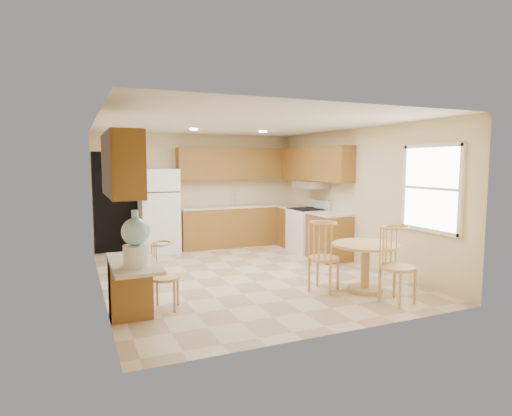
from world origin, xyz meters
name	(u,v)px	position (x,y,z in m)	size (l,w,h in m)	color
floor	(243,274)	(0.00, 0.00, 0.00)	(5.50, 5.50, 0.00)	beige
ceiling	(243,124)	(0.00, 0.00, 2.50)	(4.50, 5.50, 0.02)	white
wall_back	(198,191)	(0.00, 2.75, 1.25)	(4.50, 0.02, 2.50)	beige
wall_front	(338,221)	(0.00, -2.75, 1.25)	(4.50, 0.02, 2.50)	beige
wall_left	(99,206)	(-2.25, 0.00, 1.25)	(0.02, 5.50, 2.50)	beige
wall_right	(355,196)	(2.25, 0.00, 1.25)	(0.02, 5.50, 2.50)	beige
doorway	(117,202)	(-1.75, 2.73, 1.05)	(0.90, 0.02, 2.10)	black
base_cab_back	(239,226)	(0.88, 2.45, 0.43)	(2.75, 0.60, 0.87)	#8F5F24
counter_back	(239,206)	(0.88, 2.45, 0.89)	(2.75, 0.63, 0.04)	beige
base_cab_right_a	(293,227)	(1.95, 1.85, 0.43)	(0.60, 0.59, 0.87)	#8F5F24
counter_right_a	(294,207)	(1.95, 1.85, 0.89)	(0.63, 0.59, 0.04)	beige
base_cab_right_b	(329,237)	(1.95, 0.40, 0.43)	(0.60, 0.80, 0.87)	#8F5F24
counter_right_b	(330,214)	(1.95, 0.40, 0.89)	(0.63, 0.80, 0.04)	beige
upper_cab_back	(237,164)	(0.88, 2.58, 1.85)	(2.75, 0.33, 0.70)	#8F5F24
upper_cab_right	(314,164)	(2.08, 1.21, 1.85)	(0.33, 2.42, 0.70)	#8F5F24
upper_cab_left	(121,165)	(-2.08, -1.60, 1.85)	(0.33, 1.40, 0.70)	#8F5F24
sink	(238,205)	(0.85, 2.45, 0.91)	(0.78, 0.44, 0.01)	silver
range_hood	(311,185)	(2.00, 1.18, 1.42)	(0.50, 0.76, 0.14)	silver
desk_pedestal	(130,288)	(-2.00, -1.32, 0.36)	(0.48, 0.42, 0.72)	#8F5F24
desk_top	(133,263)	(-2.00, -1.70, 0.75)	(0.50, 1.20, 0.04)	beige
window	(432,188)	(2.23, -1.85, 1.50)	(0.06, 1.12, 1.30)	white
can_light_a	(194,129)	(-0.50, 1.20, 2.48)	(0.14, 0.14, 0.02)	white
can_light_b	(263,132)	(0.90, 1.20, 2.48)	(0.14, 0.14, 0.02)	white
refrigerator	(159,211)	(-0.95, 2.40, 0.87)	(0.77, 0.75, 1.75)	white
stove	(308,230)	(1.92, 1.18, 0.47)	(0.65, 0.76, 1.09)	white
dining_table	(365,260)	(1.28, -1.58, 0.46)	(0.95, 0.95, 0.71)	tan
chair_table_a	(328,250)	(0.73, -1.43, 0.62)	(0.45, 0.57, 1.02)	tan
chair_table_b	(403,259)	(1.33, -2.30, 0.62)	(0.45, 0.47, 1.02)	tan
chair_desk	(166,271)	(-1.55, -1.28, 0.52)	(0.38, 0.49, 0.85)	tan
water_crock	(136,241)	(-2.00, -1.96, 1.04)	(0.29, 0.29, 0.61)	white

